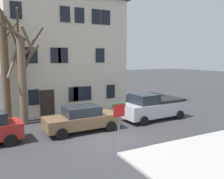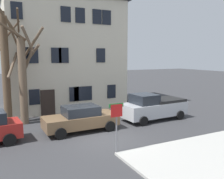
{
  "view_description": "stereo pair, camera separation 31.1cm",
  "coord_description": "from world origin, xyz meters",
  "px_view_note": "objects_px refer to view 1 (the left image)",
  "views": [
    {
      "loc": [
        -5.9,
        -11.88,
        4.72
      ],
      "look_at": [
        2.14,
        3.52,
        2.32
      ],
      "focal_mm": 38.52,
      "sensor_mm": 36.0,
      "label": 1
    },
    {
      "loc": [
        -5.62,
        -12.02,
        4.72
      ],
      "look_at": [
        2.14,
        3.52,
        2.32
      ],
      "focal_mm": 38.52,
      "sensor_mm": 36.0,
      "label": 2
    }
  ],
  "objects_px": {
    "car_brown_sedan": "(82,119)",
    "street_sign_pole": "(119,119)",
    "building_main": "(62,43)",
    "tree_bare_near": "(5,64)",
    "tree_bare_far": "(23,76)",
    "pickup_truck_silver": "(153,107)",
    "tree_bare_mid": "(5,67)"
  },
  "relations": [
    {
      "from": "car_brown_sedan",
      "to": "building_main",
      "type": "bearing_deg",
      "value": 81.37
    },
    {
      "from": "tree_bare_far",
      "to": "pickup_truck_silver",
      "type": "height_order",
      "value": "tree_bare_far"
    },
    {
      "from": "street_sign_pole",
      "to": "building_main",
      "type": "bearing_deg",
      "value": 85.69
    },
    {
      "from": "car_brown_sedan",
      "to": "pickup_truck_silver",
      "type": "relative_size",
      "value": 0.92
    },
    {
      "from": "tree_bare_mid",
      "to": "car_brown_sedan",
      "type": "bearing_deg",
      "value": -45.37
    },
    {
      "from": "building_main",
      "to": "tree_bare_near",
      "type": "distance_m",
      "value": 6.8
    },
    {
      "from": "tree_bare_mid",
      "to": "street_sign_pole",
      "type": "height_order",
      "value": "tree_bare_mid"
    },
    {
      "from": "tree_bare_far",
      "to": "pickup_truck_silver",
      "type": "xyz_separation_m",
      "value": [
        8.71,
        -3.19,
        -2.39
      ]
    },
    {
      "from": "tree_bare_mid",
      "to": "pickup_truck_silver",
      "type": "bearing_deg",
      "value": -21.2
    },
    {
      "from": "pickup_truck_silver",
      "to": "street_sign_pole",
      "type": "relative_size",
      "value": 2.03
    },
    {
      "from": "building_main",
      "to": "car_brown_sedan",
      "type": "distance_m",
      "value": 9.65
    },
    {
      "from": "building_main",
      "to": "street_sign_pole",
      "type": "relative_size",
      "value": 4.64
    },
    {
      "from": "tree_bare_far",
      "to": "tree_bare_mid",
      "type": "bearing_deg",
      "value": 150.99
    },
    {
      "from": "tree_bare_far",
      "to": "car_brown_sedan",
      "type": "height_order",
      "value": "tree_bare_far"
    },
    {
      "from": "tree_bare_mid",
      "to": "car_brown_sedan",
      "type": "xyz_separation_m",
      "value": [
        4.02,
        -4.07,
        -3.17
      ]
    },
    {
      "from": "tree_bare_mid",
      "to": "street_sign_pole",
      "type": "xyz_separation_m",
      "value": [
        4.31,
        -8.37,
        -2.21
      ]
    },
    {
      "from": "tree_bare_near",
      "to": "tree_bare_mid",
      "type": "relative_size",
      "value": 0.99
    },
    {
      "from": "tree_bare_far",
      "to": "street_sign_pole",
      "type": "distance_m",
      "value": 8.54
    },
    {
      "from": "building_main",
      "to": "tree_bare_far",
      "type": "relative_size",
      "value": 1.73
    },
    {
      "from": "car_brown_sedan",
      "to": "tree_bare_near",
      "type": "bearing_deg",
      "value": 134.29
    },
    {
      "from": "tree_bare_near",
      "to": "pickup_truck_silver",
      "type": "height_order",
      "value": "tree_bare_near"
    },
    {
      "from": "tree_bare_mid",
      "to": "street_sign_pole",
      "type": "distance_m",
      "value": 9.67
    },
    {
      "from": "building_main",
      "to": "tree_bare_near",
      "type": "xyz_separation_m",
      "value": [
        -5.23,
        -3.98,
        -1.75
      ]
    },
    {
      "from": "tree_bare_mid",
      "to": "tree_bare_far",
      "type": "bearing_deg",
      "value": -29.01
    },
    {
      "from": "car_brown_sedan",
      "to": "street_sign_pole",
      "type": "xyz_separation_m",
      "value": [
        0.29,
        -4.3,
        0.96
      ]
    },
    {
      "from": "tree_bare_mid",
      "to": "car_brown_sedan",
      "type": "height_order",
      "value": "tree_bare_mid"
    },
    {
      "from": "building_main",
      "to": "car_brown_sedan",
      "type": "height_order",
      "value": "building_main"
    },
    {
      "from": "building_main",
      "to": "pickup_truck_silver",
      "type": "bearing_deg",
      "value": -59.68
    },
    {
      "from": "building_main",
      "to": "tree_bare_mid",
      "type": "bearing_deg",
      "value": -142.64
    },
    {
      "from": "tree_bare_mid",
      "to": "street_sign_pole",
      "type": "relative_size",
      "value": 3.15
    },
    {
      "from": "tree_bare_mid",
      "to": "tree_bare_far",
      "type": "xyz_separation_m",
      "value": [
        1.1,
        -0.61,
        -0.63
      ]
    },
    {
      "from": "tree_bare_near",
      "to": "tree_bare_far",
      "type": "xyz_separation_m",
      "value": [
        1.08,
        -0.64,
        -0.85
      ]
    }
  ]
}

